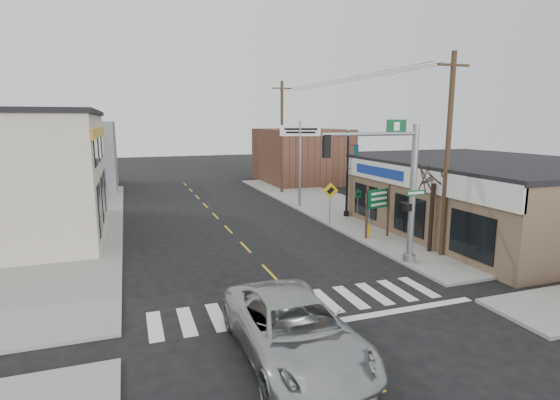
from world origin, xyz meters
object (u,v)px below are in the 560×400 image
object	(u,v)px
utility_pole_near	(447,154)
utility_pole_far	(282,136)
guide_sign	(378,204)
lamp_post	(348,165)
suv	(294,330)
traffic_signal_pole	(399,180)
bare_tree	(434,171)
fire_hydrant	(368,230)
dance_center_sign	(300,142)

from	to	relation	value
utility_pole_near	utility_pole_far	bearing A→B (deg)	95.26
guide_sign	lamp_post	xyz separation A→B (m)	(1.05, 5.45, 1.58)
suv	guide_sign	size ratio (longest dim) A/B	2.13
suv	utility_pole_far	bearing A→B (deg)	70.99
traffic_signal_pole	lamp_post	bearing A→B (deg)	72.39
guide_sign	utility_pole_near	distance (m)	4.91
lamp_post	bare_tree	size ratio (longest dim) A/B	1.18
lamp_post	bare_tree	xyz separation A→B (m)	(-0.01, -8.55, 0.51)
traffic_signal_pole	utility_pole_far	bearing A→B (deg)	82.65
suv	utility_pole_near	xyz separation A→B (m)	(9.92, 6.13, 4.07)
bare_tree	traffic_signal_pole	bearing A→B (deg)	-159.29
fire_hydrant	utility_pole_far	distance (m)	16.74
traffic_signal_pole	utility_pole_far	world-z (taller)	utility_pole_far
dance_center_sign	lamp_post	bearing A→B (deg)	-45.76
fire_hydrant	utility_pole_far	world-z (taller)	utility_pole_far
dance_center_sign	utility_pole_far	bearing A→B (deg)	102.94
bare_tree	utility_pole_near	bearing A→B (deg)	-77.66
dance_center_sign	bare_tree	distance (m)	12.87
bare_tree	utility_pole_far	bearing A→B (deg)	92.21
suv	dance_center_sign	bearing A→B (deg)	67.60
dance_center_sign	utility_pole_near	world-z (taller)	utility_pole_near
utility_pole_far	bare_tree	bearing A→B (deg)	-80.85
bare_tree	guide_sign	bearing A→B (deg)	108.52
suv	dance_center_sign	size ratio (longest dim) A/B	0.98
traffic_signal_pole	lamp_post	world-z (taller)	traffic_signal_pole
utility_pole_near	utility_pole_far	xyz separation A→B (m)	(-0.90, 20.15, 0.19)
lamp_post	dance_center_sign	world-z (taller)	dance_center_sign
fire_hydrant	suv	bearing A→B (deg)	-129.23
traffic_signal_pole	bare_tree	size ratio (longest dim) A/B	1.26
traffic_signal_pole	bare_tree	xyz separation A→B (m)	(2.65, 1.00, 0.18)
guide_sign	lamp_post	bearing A→B (deg)	62.18
traffic_signal_pole	guide_sign	distance (m)	4.81
fire_hydrant	utility_pole_near	bearing A→B (deg)	-68.58
suv	bare_tree	xyz separation A→B (m)	(9.77, 6.79, 3.23)
fire_hydrant	utility_pole_near	xyz separation A→B (m)	(1.60, -4.07, 4.42)
suv	dance_center_sign	xyz separation A→B (m)	(8.02, 19.51, 4.05)
suv	lamp_post	size ratio (longest dim) A/B	1.04
guide_sign	utility_pole_near	size ratio (longest dim) A/B	0.31
suv	utility_pole_near	world-z (taller)	utility_pole_near
guide_sign	bare_tree	xyz separation A→B (m)	(1.04, -3.10, 2.09)
bare_tree	utility_pole_far	xyz separation A→B (m)	(-0.75, 19.49, 1.02)
traffic_signal_pole	bare_tree	bearing A→B (deg)	18.65
traffic_signal_pole	utility_pole_near	distance (m)	2.99
suv	bare_tree	bearing A→B (deg)	34.73
guide_sign	fire_hydrant	world-z (taller)	guide_sign
utility_pole_near	dance_center_sign	bearing A→B (deg)	100.78
lamp_post	utility_pole_near	xyz separation A→B (m)	(0.14, -9.21, 1.35)
traffic_signal_pole	bare_tree	distance (m)	2.84
bare_tree	dance_center_sign	bearing A→B (deg)	97.84
utility_pole_near	guide_sign	bearing A→B (deg)	110.17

